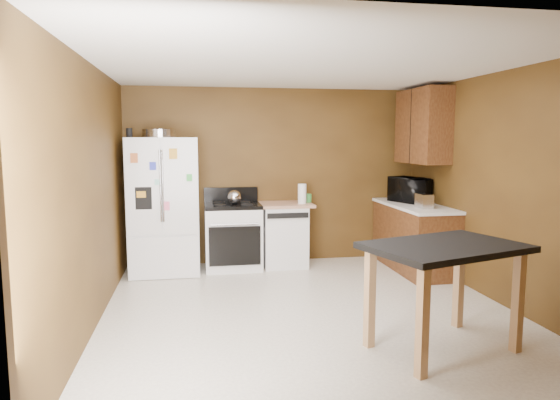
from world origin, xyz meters
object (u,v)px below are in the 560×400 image
object	(u,v)px
refrigerator	(164,206)
island	(445,260)
roasting_pan	(159,133)
dishwasher	(284,234)
pen_cup	(129,133)
microwave	(409,191)
kettle	(234,197)
green_canister	(308,198)
paper_towel	(302,194)
toaster	(424,201)
gas_range	(233,235)

from	to	relation	value
refrigerator	island	world-z (taller)	refrigerator
roasting_pan	dishwasher	xyz separation A→B (m)	(1.67, 0.05, -1.40)
pen_cup	roasting_pan	bearing A→B (deg)	25.05
roasting_pan	microwave	xyz separation A→B (m)	(3.41, -0.23, -0.80)
kettle	island	world-z (taller)	kettle
green_canister	island	world-z (taller)	green_canister
refrigerator	pen_cup	bearing A→B (deg)	-162.15
paper_towel	island	world-z (taller)	paper_towel
kettle	microwave	xyz separation A→B (m)	(2.44, -0.18, 0.06)
roasting_pan	green_canister	bearing A→B (deg)	2.55
pen_cup	microwave	world-z (taller)	pen_cup
toaster	island	world-z (taller)	toaster
green_canister	microwave	distance (m)	1.43
microwave	kettle	bearing A→B (deg)	65.74
microwave	gas_range	distance (m)	2.54
roasting_pan	kettle	size ratio (longest dim) A/B	2.21
toaster	microwave	distance (m)	0.60
pen_cup	green_canister	size ratio (longest dim) A/B	1.00
island	toaster	bearing A→B (deg)	68.35
paper_towel	dishwasher	xyz separation A→B (m)	(-0.24, 0.09, -0.57)
green_canister	island	bearing A→B (deg)	-81.39
pen_cup	toaster	size ratio (longest dim) A/B	0.48
green_canister	gas_range	distance (m)	1.18
roasting_pan	refrigerator	distance (m)	0.95
roasting_pan	paper_towel	bearing A→B (deg)	-1.24
dishwasher	roasting_pan	bearing A→B (deg)	-178.40
toaster	roasting_pan	bearing A→B (deg)	167.39
green_canister	island	xyz separation A→B (m)	(0.47, -3.07, -0.18)
green_canister	paper_towel	bearing A→B (deg)	-130.21
pen_cup	kettle	xyz separation A→B (m)	(1.33, 0.12, -0.86)
pen_cup	microwave	size ratio (longest dim) A/B	0.21
roasting_pan	toaster	world-z (taller)	roasting_pan
toaster	microwave	world-z (taller)	microwave
microwave	refrigerator	distance (m)	3.38
kettle	paper_towel	xyz separation A→B (m)	(0.94, 0.00, 0.03)
roasting_pan	toaster	xyz separation A→B (m)	(3.35, -0.82, -0.86)
pen_cup	green_canister	bearing A→B (deg)	6.16
toaster	green_canister	bearing A→B (deg)	146.59
dishwasher	gas_range	bearing A→B (deg)	-178.06
toaster	island	distance (m)	2.33
green_canister	refrigerator	bearing A→B (deg)	-176.29
roasting_pan	kettle	world-z (taller)	roasting_pan
toaster	refrigerator	size ratio (longest dim) A/B	0.14
paper_towel	green_canister	world-z (taller)	paper_towel
gas_range	refrigerator	bearing A→B (deg)	-176.19
paper_towel	island	xyz separation A→B (m)	(0.58, -2.94, -0.25)
kettle	gas_range	xyz separation A→B (m)	(-0.02, 0.07, -0.53)
roasting_pan	microwave	distance (m)	3.51
pen_cup	dishwasher	bearing A→B (deg)	6.00
roasting_pan	green_canister	distance (m)	2.22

